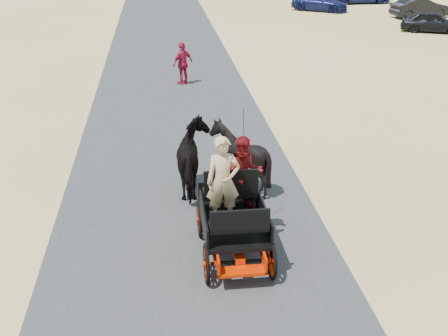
{
  "coord_description": "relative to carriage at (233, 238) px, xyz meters",
  "views": [
    {
      "loc": [
        -0.51,
        -8.91,
        6.28
      ],
      "look_at": [
        0.82,
        2.34,
        1.2
      ],
      "focal_mm": 45.0,
      "sensor_mm": 36.0,
      "label": 1
    }
  ],
  "objects": [
    {
      "name": "car_b",
      "position": [
        16.52,
        27.71,
        0.29
      ],
      "size": [
        4.1,
        1.88,
        1.3
      ],
      "primitive_type": "imported",
      "rotation": [
        0.0,
        0.0,
        1.7
      ],
      "color": "black",
      "rests_on": "ground"
    },
    {
      "name": "road",
      "position": [
        -0.82,
        -0.74,
        -0.35
      ],
      "size": [
        6.0,
        140.0,
        0.01
      ],
      "primitive_type": "cube",
      "color": "#38383A",
      "rests_on": "ground"
    },
    {
      "name": "ground",
      "position": [
        -0.82,
        -0.74,
        -0.36
      ],
      "size": [
        140.0,
        140.0,
        0.0
      ],
      "primitive_type": "plane",
      "color": "tan"
    },
    {
      "name": "driver_man",
      "position": [
        -0.2,
        0.05,
        1.26
      ],
      "size": [
        0.66,
        0.43,
        1.8
      ],
      "primitive_type": "imported",
      "color": "tan",
      "rests_on": "carriage"
    },
    {
      "name": "passenger_woman",
      "position": [
        0.3,
        0.6,
        1.15
      ],
      "size": [
        0.77,
        0.6,
        1.58
      ],
      "primitive_type": "imported",
      "color": "#660C0F",
      "rests_on": "carriage"
    },
    {
      "name": "car_c",
      "position": [
        10.53,
        31.39,
        0.23
      ],
      "size": [
        4.32,
        3.7,
        1.19
      ],
      "primitive_type": "imported",
      "rotation": [
        0.0,
        0.0,
        0.97
      ],
      "color": "navy",
      "rests_on": "ground"
    },
    {
      "name": "car_a",
      "position": [
        14.91,
        22.53,
        0.25
      ],
      "size": [
        3.85,
        2.79,
        1.22
      ],
      "primitive_type": "imported",
      "rotation": [
        0.0,
        0.0,
        1.14
      ],
      "color": "black",
      "rests_on": "ground"
    },
    {
      "name": "pedestrian",
      "position": [
        -0.35,
        12.87,
        0.5
      ],
      "size": [
        1.05,
        0.96,
        1.73
      ],
      "primitive_type": "imported",
      "rotation": [
        0.0,
        0.0,
        3.83
      ],
      "color": "#A61334",
      "rests_on": "ground"
    },
    {
      "name": "horse_left",
      "position": [
        -0.55,
        3.0,
        0.49
      ],
      "size": [
        0.91,
        2.01,
        1.7
      ],
      "primitive_type": "imported",
      "rotation": [
        0.0,
        0.0,
        3.14
      ],
      "color": "black",
      "rests_on": "ground"
    },
    {
      "name": "horse_right",
      "position": [
        0.55,
        3.0,
        0.49
      ],
      "size": [
        1.37,
        1.54,
        1.7
      ],
      "primitive_type": "imported",
      "rotation": [
        0.0,
        0.0,
        3.14
      ],
      "color": "black",
      "rests_on": "ground"
    },
    {
      "name": "carriage",
      "position": [
        0.0,
        0.0,
        0.0
      ],
      "size": [
        1.3,
        2.4,
        0.72
      ],
      "primitive_type": null,
      "color": "black",
      "rests_on": "ground"
    }
  ]
}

